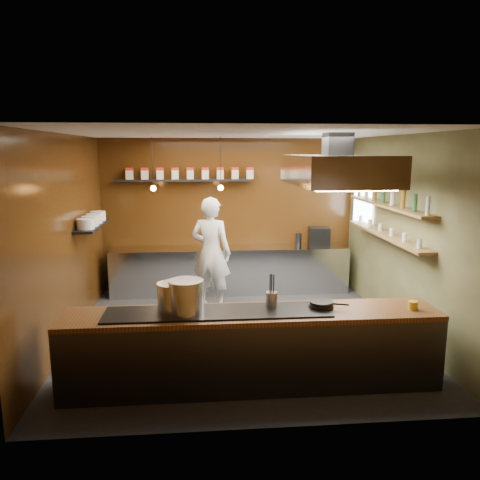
{
  "coord_description": "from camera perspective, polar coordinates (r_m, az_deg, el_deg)",
  "views": [
    {
      "loc": [
        -0.6,
        -6.74,
        2.76
      ],
      "look_at": [
        0.04,
        0.4,
        1.39
      ],
      "focal_mm": 35.0,
      "sensor_mm": 36.0,
      "label": 1
    }
  ],
  "objects": [
    {
      "name": "bottle_shelf_lower",
      "position": [
        7.75,
        17.31,
        0.61
      ],
      "size": [
        0.26,
        2.8,
        0.04
      ],
      "primitive_type": "cube",
      "color": "brown",
      "rests_on": "right_wall"
    },
    {
      "name": "wine_glasses",
      "position": [
        7.73,
        17.35,
        1.23
      ],
      "size": [
        0.07,
        2.37,
        0.13
      ],
      "color": "silver",
      "rests_on": "bottle_shelf_lower"
    },
    {
      "name": "pendant_left",
      "position": [
        8.5,
        -10.53,
        6.56
      ],
      "size": [
        0.1,
        0.1,
        0.95
      ],
      "color": "black",
      "rests_on": "ceiling"
    },
    {
      "name": "butter_jar",
      "position": [
        5.92,
        20.35,
        -7.47
      ],
      "size": [
        0.12,
        0.12,
        0.1
      ],
      "primitive_type": "cylinder",
      "rotation": [
        0.0,
        0.0,
        -0.03
      ],
      "color": "gold",
      "rests_on": "pass_counter"
    },
    {
      "name": "tin_shelf",
      "position": [
        9.13,
        -7.01,
        7.25
      ],
      "size": [
        2.6,
        0.26,
        0.04
      ],
      "primitive_type": "cube",
      "color": "black",
      "rests_on": "back_wall"
    },
    {
      "name": "extractor_hood",
      "position": [
        6.63,
        11.71,
        8.41
      ],
      "size": [
        1.2,
        2.0,
        0.72
      ],
      "color": "#38383D",
      "rests_on": "ceiling"
    },
    {
      "name": "window_pane",
      "position": [
        9.02,
        14.77,
        5.02
      ],
      "size": [
        0.0,
        1.0,
        1.0
      ],
      "primitive_type": "plane",
      "rotation": [
        1.57,
        0.0,
        -1.57
      ],
      "color": "white",
      "rests_on": "right_wall"
    },
    {
      "name": "chef",
      "position": [
        8.26,
        -3.54,
        -1.57
      ],
      "size": [
        0.85,
        0.72,
        1.98
      ],
      "primitive_type": "imported",
      "rotation": [
        0.0,
        0.0,
        2.74
      ],
      "color": "white",
      "rests_on": "floor"
    },
    {
      "name": "prep_counter",
      "position": [
        9.23,
        -1.19,
        -3.65
      ],
      "size": [
        4.6,
        0.65,
        0.9
      ],
      "primitive_type": "cube",
      "color": "silver",
      "rests_on": "floor"
    },
    {
      "name": "storage_tins",
      "position": [
        9.12,
        -6.08,
        8.09
      ],
      "size": [
        2.43,
        0.13,
        0.22
      ],
      "color": "beige",
      "rests_on": "tin_shelf"
    },
    {
      "name": "back_wall",
      "position": [
        9.35,
        -1.36,
        3.1
      ],
      "size": [
        5.0,
        0.0,
        5.0
      ],
      "primitive_type": "plane",
      "rotation": [
        1.57,
        0.0,
        0.0
      ],
      "color": "#351C09",
      "rests_on": "ground"
    },
    {
      "name": "stockpot_small",
      "position": [
        5.45,
        -8.15,
        -6.93
      ],
      "size": [
        0.43,
        0.43,
        0.34
      ],
      "primitive_type": "cylinder",
      "rotation": [
        0.0,
        0.0,
        -0.23
      ],
      "color": "silver",
      "rests_on": "pass_counter"
    },
    {
      "name": "pass_counter",
      "position": [
        5.67,
        1.43,
        -13.07
      ],
      "size": [
        4.4,
        0.72,
        0.94
      ],
      "color": "#38383D",
      "rests_on": "floor"
    },
    {
      "name": "right_wall",
      "position": [
        7.53,
        19.32,
        0.59
      ],
      "size": [
        0.0,
        5.0,
        5.0
      ],
      "primitive_type": "plane",
      "rotation": [
        1.57,
        0.0,
        -1.57
      ],
      "color": "#4A492A",
      "rests_on": "ground"
    },
    {
      "name": "stockpot_large",
      "position": [
        5.37,
        -6.56,
        -6.89
      ],
      "size": [
        0.42,
        0.42,
        0.39
      ],
      "primitive_type": "cylinder",
      "rotation": [
        0.0,
        0.0,
        -0.06
      ],
      "color": "silver",
      "rests_on": "pass_counter"
    },
    {
      "name": "floor",
      "position": [
        7.31,
        0.0,
        -11.34
      ],
      "size": [
        5.0,
        5.0,
        0.0
      ],
      "primitive_type": "plane",
      "color": "#232326",
      "rests_on": "ground"
    },
    {
      "name": "plate_shelf",
      "position": [
        8.03,
        -17.54,
        1.67
      ],
      "size": [
        0.3,
        1.4,
        0.04
      ],
      "primitive_type": "cube",
      "color": "black",
      "rests_on": "left_wall"
    },
    {
      "name": "bottles",
      "position": [
        7.67,
        17.57,
        5.1
      ],
      "size": [
        0.06,
        2.66,
        0.24
      ],
      "color": "silver",
      "rests_on": "bottle_shelf_upper"
    },
    {
      "name": "espresso_machine",
      "position": [
        9.3,
        9.6,
        0.37
      ],
      "size": [
        0.41,
        0.4,
        0.39
      ],
      "primitive_type": "cube",
      "rotation": [
        0.0,
        0.0,
        -0.08
      ],
      "color": "black",
      "rests_on": "prep_counter"
    },
    {
      "name": "utensil_crock",
      "position": [
        5.58,
        3.89,
        -7.25
      ],
      "size": [
        0.19,
        0.19,
        0.18
      ],
      "primitive_type": "cylinder",
      "rotation": [
        0.0,
        0.0,
        -0.43
      ],
      "color": "silver",
      "rests_on": "pass_counter"
    },
    {
      "name": "frying_pan",
      "position": [
        5.66,
        9.92,
        -7.72
      ],
      "size": [
        0.45,
        0.3,
        0.07
      ],
      "color": "black",
      "rests_on": "pass_counter"
    },
    {
      "name": "bottle_shelf_upper",
      "position": [
        7.68,
        17.51,
        4.06
      ],
      "size": [
        0.26,
        2.8,
        0.04
      ],
      "primitive_type": "cube",
      "color": "brown",
      "rests_on": "right_wall"
    },
    {
      "name": "pendant_right",
      "position": [
        8.48,
        -2.38,
        6.72
      ],
      "size": [
        0.1,
        0.1,
        0.95
      ],
      "color": "black",
      "rests_on": "ceiling"
    },
    {
      "name": "ceiling",
      "position": [
        6.78,
        0.0,
        12.87
      ],
      "size": [
        5.0,
        5.0,
        0.0
      ],
      "primitive_type": "plane",
      "rotation": [
        3.14,
        0.0,
        0.0
      ],
      "color": "silver",
      "rests_on": "back_wall"
    },
    {
      "name": "plate_stacks",
      "position": [
        8.02,
        -17.58,
        2.37
      ],
      "size": [
        0.26,
        1.16,
        0.16
      ],
      "color": "silver",
      "rests_on": "plate_shelf"
    },
    {
      "name": "left_wall",
      "position": [
        7.12,
        -20.47,
        -0.05
      ],
      "size": [
        0.0,
        5.0,
        5.0
      ],
      "primitive_type": "plane",
      "rotation": [
        1.57,
        0.0,
        1.57
      ],
      "color": "#351C09",
      "rests_on": "ground"
    }
  ]
}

